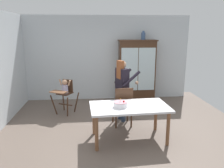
# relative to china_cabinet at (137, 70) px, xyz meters

# --- Properties ---
(ground_plane) EXTENTS (6.24, 6.24, 0.00)m
(ground_plane) POSITION_rel_china_cabinet_xyz_m (-0.94, -2.37, -0.98)
(ground_plane) COLOR #66564C
(wall_back) EXTENTS (5.32, 0.06, 2.70)m
(wall_back) POSITION_rel_china_cabinet_xyz_m (-0.94, 0.26, 0.37)
(wall_back) COLOR silver
(wall_back) RESTS_ON ground_plane
(china_cabinet) EXTENTS (1.20, 0.48, 1.95)m
(china_cabinet) POSITION_rel_china_cabinet_xyz_m (0.00, 0.00, 0.00)
(china_cabinet) COLOR #422819
(china_cabinet) RESTS_ON ground_plane
(ceramic_vase) EXTENTS (0.13, 0.13, 0.27)m
(ceramic_vase) POSITION_rel_china_cabinet_xyz_m (0.18, 0.00, 1.09)
(ceramic_vase) COLOR #3D567F
(ceramic_vase) RESTS_ON china_cabinet
(high_chair_with_toddler) EXTENTS (0.78, 0.84, 0.95)m
(high_chair_with_toddler) POSITION_rel_china_cabinet_xyz_m (-2.18, -1.06, -0.33)
(high_chair_with_toddler) COLOR #422819
(high_chair_with_toddler) RESTS_ON ground_plane
(adult_person) EXTENTS (0.63, 0.62, 1.53)m
(adult_person) POSITION_rel_china_cabinet_xyz_m (-0.69, -1.68, -0.01)
(adult_person) COLOR #33425B
(adult_person) RESTS_ON ground_plane
(dining_table) EXTENTS (1.64, 0.99, 0.74)m
(dining_table) POSITION_rel_china_cabinet_xyz_m (-0.69, -2.72, -0.33)
(dining_table) COLOR silver
(dining_table) RESTS_ON ground_plane
(birthday_cake) EXTENTS (0.28, 0.28, 0.19)m
(birthday_cake) POSITION_rel_china_cabinet_xyz_m (-0.88, -2.78, -0.19)
(birthday_cake) COLOR white
(birthday_cake) RESTS_ON dining_table
(dining_chair_far_side) EXTENTS (0.48, 0.48, 0.96)m
(dining_chair_far_side) POSITION_rel_china_cabinet_xyz_m (-0.72, -2.05, -0.42)
(dining_chair_far_side) COLOR #422819
(dining_chair_far_side) RESTS_ON ground_plane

